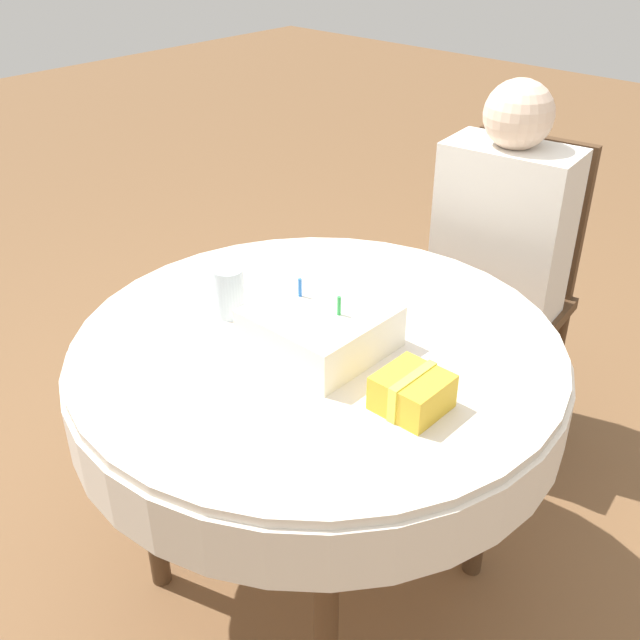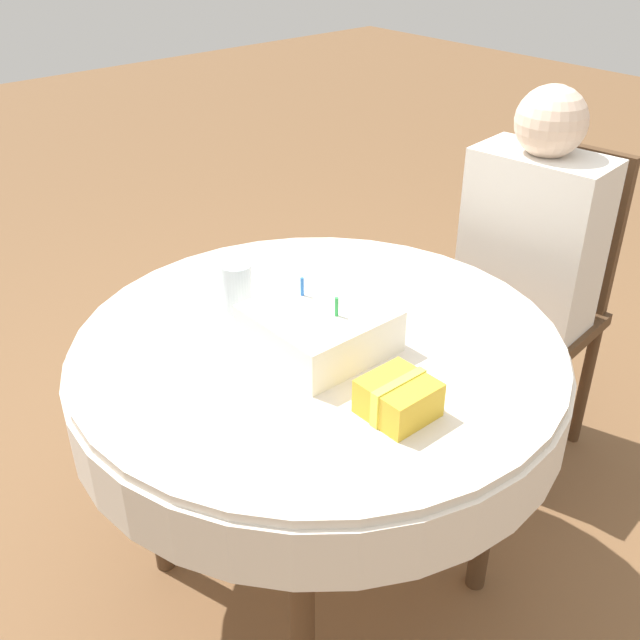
% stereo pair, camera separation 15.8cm
% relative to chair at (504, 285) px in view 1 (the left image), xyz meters
% --- Properties ---
extents(ground_plane, '(12.00, 12.00, 0.00)m').
position_rel_chair_xyz_m(ground_plane, '(0.03, -0.88, -0.52)').
color(ground_plane, brown).
extents(dining_table, '(1.08, 1.08, 0.74)m').
position_rel_chair_xyz_m(dining_table, '(0.03, -0.88, 0.13)').
color(dining_table, silver).
rests_on(dining_table, ground_plane).
extents(chair, '(0.44, 0.44, 0.96)m').
position_rel_chair_xyz_m(chair, '(0.00, 0.00, 0.00)').
color(chair, '#4C331E').
rests_on(chair, ground_plane).
extents(person, '(0.39, 0.33, 1.16)m').
position_rel_chair_xyz_m(person, '(0.01, -0.09, 0.18)').
color(person, beige).
rests_on(person, ground_plane).
extents(birthday_cake, '(0.26, 0.26, 0.14)m').
position_rel_chair_xyz_m(birthday_cake, '(0.05, -0.90, 0.27)').
color(birthday_cake, white).
rests_on(birthday_cake, dining_table).
extents(drinking_glass, '(0.07, 0.07, 0.12)m').
position_rel_chair_xyz_m(drinking_glass, '(-0.19, -0.94, 0.28)').
color(drinking_glass, silver).
rests_on(drinking_glass, dining_table).
extents(gift_box, '(0.12, 0.13, 0.08)m').
position_rel_chair_xyz_m(gift_box, '(0.32, -0.94, 0.26)').
color(gift_box, gold).
rests_on(gift_box, dining_table).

